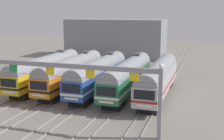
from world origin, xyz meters
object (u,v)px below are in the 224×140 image
commuter_train_stainless (158,77)px  commuter_train_green (128,75)px  commuter_train_orange (72,71)px  commuter_train_blue (99,73)px  catenary_gantry (50,74)px  commuter_train_yellow (46,70)px

commuter_train_stainless → commuter_train_green: bearing=179.9°
commuter_train_orange → commuter_train_blue: 4.27m
commuter_train_orange → commuter_train_blue: bearing=0.0°
commuter_train_blue → catenary_gantry: size_ratio=0.81×
commuter_train_stainless → catenary_gantry: (-8.55, -13.49, 2.58)m
commuter_train_blue → commuter_train_green: (4.27, 0.00, 0.00)m
commuter_train_yellow → catenary_gantry: catenary_gantry is taller
commuter_train_blue → catenary_gantry: catenary_gantry is taller
commuter_train_yellow → commuter_train_green: bearing=0.0°
commuter_train_yellow → catenary_gantry: 16.18m
commuter_train_orange → commuter_train_green: (8.55, 0.00, 0.00)m
commuter_train_orange → commuter_train_yellow: bearing=180.0°
commuter_train_blue → commuter_train_yellow: bearing=180.0°
commuter_train_orange → commuter_train_blue: size_ratio=1.00×
commuter_train_green → catenary_gantry: catenary_gantry is taller
commuter_train_yellow → commuter_train_orange: (4.27, 0.00, 0.00)m
commuter_train_green → commuter_train_orange: bearing=180.0°
commuter_train_yellow → commuter_train_blue: same height
commuter_train_green → catenary_gantry: size_ratio=0.81×
commuter_train_green → commuter_train_stainless: commuter_train_green is taller
commuter_train_blue → commuter_train_orange: bearing=180.0°
commuter_train_orange → commuter_train_blue: same height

